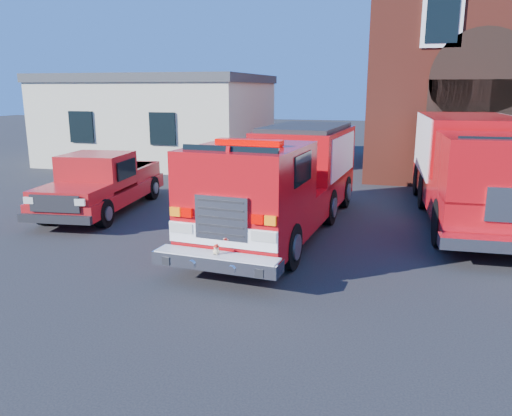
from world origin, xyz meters
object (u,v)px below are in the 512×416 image
(side_building, at_px, (162,118))
(fire_engine, at_px, (285,179))
(pickup_truck, at_px, (102,184))
(secondary_truck, at_px, (474,165))

(side_building, bearing_deg, fire_engine, -51.21)
(fire_engine, distance_m, pickup_truck, 5.86)
(side_building, height_order, fire_engine, side_building)
(pickup_truck, bearing_deg, side_building, 106.41)
(pickup_truck, bearing_deg, secondary_truck, 10.96)
(side_building, height_order, pickup_truck, side_building)
(pickup_truck, height_order, secondary_truck, secondary_truck)
(side_building, distance_m, pickup_truck, 11.12)
(side_building, xyz_separation_m, secondary_truck, (13.87, -8.50, -0.64))
(fire_engine, distance_m, secondary_truck, 5.59)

